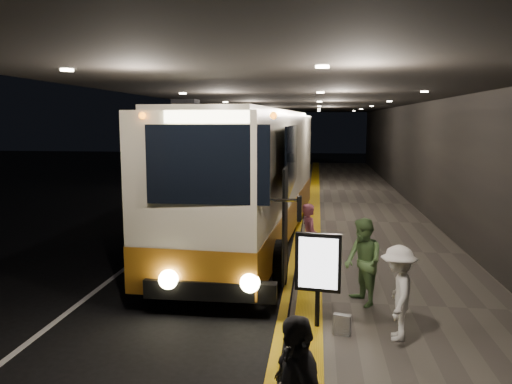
# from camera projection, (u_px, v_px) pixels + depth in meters

# --- Properties ---
(ground) EXTENTS (90.00, 90.00, 0.00)m
(ground) POSITION_uv_depth(u_px,v_px,m) (204.00, 260.00, 13.34)
(ground) COLOR black
(lane_line_white) EXTENTS (0.12, 50.00, 0.01)m
(lane_line_white) POSITION_uv_depth(u_px,v_px,m) (187.00, 221.00, 18.47)
(lane_line_white) COLOR silver
(lane_line_white) RESTS_ON ground
(kerb_stripe_yellow) EXTENTS (0.18, 50.00, 0.01)m
(kerb_stripe_yellow) POSITION_uv_depth(u_px,v_px,m) (299.00, 224.00, 17.96)
(kerb_stripe_yellow) COLOR gold
(kerb_stripe_yellow) RESTS_ON ground
(sidewalk) EXTENTS (4.50, 50.00, 0.15)m
(sidewalk) POSITION_uv_depth(u_px,v_px,m) (367.00, 224.00, 17.66)
(sidewalk) COLOR #514C44
(sidewalk) RESTS_ON ground
(tactile_strip) EXTENTS (0.50, 50.00, 0.01)m
(tactile_strip) POSITION_uv_depth(u_px,v_px,m) (313.00, 220.00, 17.88)
(tactile_strip) COLOR gold
(tactile_strip) RESTS_ON sidewalk
(terminal_wall) EXTENTS (0.10, 50.00, 6.00)m
(terminal_wall) POSITION_uv_depth(u_px,v_px,m) (437.00, 141.00, 16.98)
(terminal_wall) COLOR black
(terminal_wall) RESTS_ON ground
(support_columns) EXTENTS (0.80, 24.80, 4.40)m
(support_columns) POSITION_uv_depth(u_px,v_px,m) (187.00, 164.00, 17.14)
(support_columns) COLOR black
(support_columns) RESTS_ON ground
(canopy) EXTENTS (9.00, 50.00, 0.40)m
(canopy) POSITION_uv_depth(u_px,v_px,m) (305.00, 94.00, 17.30)
(canopy) COLOR black
(canopy) RESTS_ON support_columns
(coach_main) EXTENTS (3.32, 12.54, 3.88)m
(coach_main) POSITION_uv_depth(u_px,v_px,m) (252.00, 182.00, 15.04)
(coach_main) COLOR beige
(coach_main) RESTS_ON ground
(coach_second) EXTENTS (2.31, 10.99, 3.45)m
(coach_second) POSITION_uv_depth(u_px,v_px,m) (286.00, 152.00, 32.28)
(coach_second) COLOR beige
(coach_second) RESTS_ON ground
(passenger_boarding) EXTENTS (0.51, 0.67, 1.63)m
(passenger_boarding) POSITION_uv_depth(u_px,v_px,m) (309.00, 238.00, 11.69)
(passenger_boarding) COLOR #A64D65
(passenger_boarding) RESTS_ON sidewalk
(passenger_waiting_green) EXTENTS (0.79, 0.96, 1.69)m
(passenger_waiting_green) POSITION_uv_depth(u_px,v_px,m) (363.00, 262.00, 9.57)
(passenger_waiting_green) COLOR #588047
(passenger_waiting_green) RESTS_ON sidewalk
(passenger_waiting_white) EXTENTS (0.59, 1.06, 1.56)m
(passenger_waiting_white) POSITION_uv_depth(u_px,v_px,m) (398.00, 293.00, 8.06)
(passenger_waiting_white) COLOR silver
(passenger_waiting_white) RESTS_ON sidewalk
(bag_polka) EXTENTS (0.31, 0.20, 0.35)m
(bag_polka) POSITION_uv_depth(u_px,v_px,m) (342.00, 325.00, 8.29)
(bag_polka) COLOR black
(bag_polka) RESTS_ON sidewalk
(info_sign) EXTENTS (0.79, 0.22, 1.65)m
(info_sign) POSITION_uv_depth(u_px,v_px,m) (318.00, 265.00, 8.47)
(info_sign) COLOR black
(info_sign) RESTS_ON sidewalk
(stanchion_post) EXTENTS (0.05, 0.05, 1.09)m
(stanchion_post) POSITION_uv_depth(u_px,v_px,m) (307.00, 245.00, 12.08)
(stanchion_post) COLOR black
(stanchion_post) RESTS_ON sidewalk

